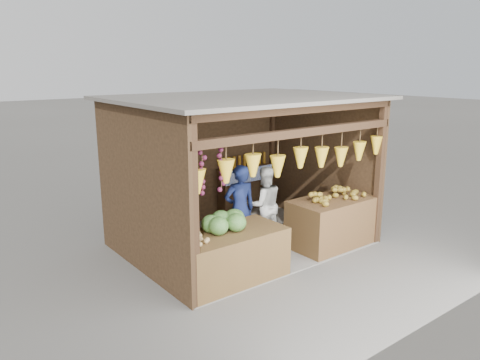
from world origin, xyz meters
The scene contains 12 objects.
ground centered at (0.00, 0.00, 0.00)m, with size 80.00×80.00×0.00m, color #514F49.
stall_structure centered at (-0.03, -0.04, 1.67)m, with size 4.30×3.30×2.66m.
back_shelf centered at (1.05, 1.28, 0.87)m, with size 1.25×0.32×1.32m.
counter_left centered at (-1.09, -1.07, 0.39)m, with size 1.70×0.85×0.77m, color #4C3219.
counter_right centered at (1.21, -1.05, 0.43)m, with size 1.60×0.85×0.87m, color #473017.
stool centered at (-1.70, 0.24, 0.14)m, with size 0.30×0.30×0.28m, color black.
man_standing centered at (-0.31, -0.30, 0.78)m, with size 0.57×0.37×1.56m, color navy.
woman_standing centered at (0.36, -0.15, 0.71)m, with size 0.69×0.53×1.41m, color white.
vendor_seated centered at (-1.70, 0.24, 0.81)m, with size 0.52×0.34×1.06m, color brown.
melon_pile centered at (-1.11, -0.98, 0.93)m, with size 1.00×0.50×0.32m, color #165319, non-canonical shape.
tanfruit_pile centered at (-1.69, -1.14, 0.84)m, with size 0.34×0.40×0.13m, color tan, non-canonical shape.
mango_pile centered at (1.28, -1.07, 0.98)m, with size 1.40×0.64×0.22m, color #A85516, non-canonical shape.
Camera 1 is at (-4.95, -6.32, 3.17)m, focal length 35.00 mm.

